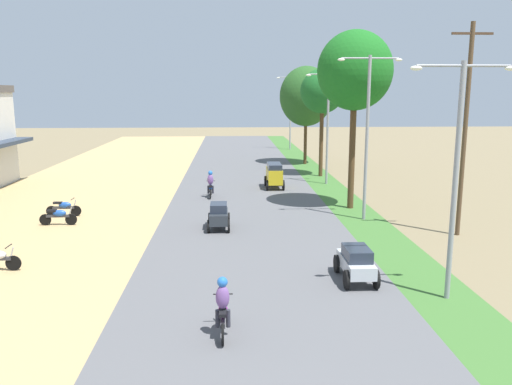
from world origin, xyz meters
name	(u,v)px	position (x,y,z in m)	size (l,w,h in m)	color
parked_motorbike_third	(59,215)	(-9.34, 18.91, 0.55)	(1.80, 0.54, 0.94)	black
parked_motorbike_fourth	(64,207)	(-9.66, 20.78, 0.55)	(1.80, 0.54, 0.94)	black
median_tree_nearest	(355,71)	(5.71, 21.98, 7.52)	(4.02, 4.02, 9.62)	#4C351E
median_tree_second	(322,92)	(5.99, 33.18, 6.46)	(3.30, 3.30, 8.11)	#4C351E
median_tree_third	(306,96)	(5.77, 39.99, 6.05)	(4.66, 4.66, 8.62)	#4C351E
streetlamp_near	(456,165)	(5.80, 9.05, 4.29)	(3.16, 0.20, 7.28)	gray
streetlamp_mid	(367,127)	(5.80, 19.35, 4.72)	(3.16, 0.20, 8.13)	gray
streetlamp_far	(328,120)	(5.80, 29.74, 4.51)	(3.16, 0.20, 7.72)	gray
streetlamp_farthest	(290,108)	(5.80, 51.99, 4.72)	(3.16, 0.20, 8.11)	gray
utility_pole_near	(465,128)	(9.40, 16.44, 4.89)	(1.80, 0.20, 9.39)	brown
car_sedan_silver	(356,262)	(3.28, 10.69, 0.74)	(1.10, 2.26, 1.19)	#B7BCC1
car_hatchback_charcoal	(219,215)	(-1.54, 17.80, 0.75)	(1.04, 2.00, 1.23)	#282D33
car_van_yellow	(274,174)	(1.97, 28.20, 1.02)	(1.19, 2.41, 1.67)	gold
motorbike_foreground_rider	(223,307)	(-1.22, 6.84, 0.86)	(0.54, 1.80, 1.66)	black
motorbike_ahead_second	(211,185)	(-2.19, 25.31, 0.86)	(0.54, 1.80, 1.66)	black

